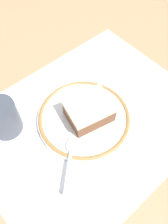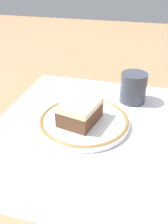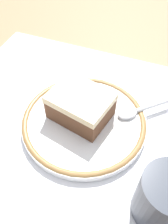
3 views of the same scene
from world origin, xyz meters
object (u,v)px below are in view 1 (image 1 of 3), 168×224
(cake_slice, at_px, (89,109))
(cup, at_px, (4,119))
(spoon, at_px, (70,155))
(plate, at_px, (84,118))

(cake_slice, relative_size, cup, 1.36)
(spoon, bearing_deg, cup, 111.94)
(plate, distance_m, cup, 0.17)
(plate, distance_m, spoon, 0.10)
(plate, bearing_deg, spoon, -147.63)
(plate, relative_size, spoon, 2.13)
(cake_slice, height_order, spoon, cake_slice)
(cake_slice, distance_m, spoon, 0.11)
(plate, xyz_separation_m, spoon, (-0.08, -0.05, 0.01))
(spoon, bearing_deg, plate, 32.37)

